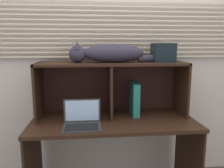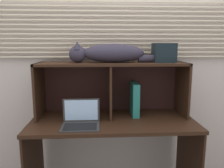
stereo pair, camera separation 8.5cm
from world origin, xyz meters
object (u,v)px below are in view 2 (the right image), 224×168
Objects in this scene: cat at (110,53)px; laptop at (81,120)px; binder_upright at (134,99)px; book_stack at (83,112)px; storage_box at (164,53)px.

cat reaches higher than laptop.
binder_upright is (0.48, 0.26, 0.11)m from laptop.
binder_upright is 1.40× the size of book_stack.
binder_upright is at bearing 0.00° from cat.
cat is at bearing -180.00° from storage_box.
book_stack is at bearing 179.74° from storage_box.
laptop is 1.00× the size of binder_upright.
book_stack is (-0.26, 0.00, -0.55)m from cat.
book_stack is at bearing 179.24° from cat.
storage_box is at bearing 0.00° from binder_upright.
laptop is 0.26m from book_stack.
storage_box is (0.26, 0.00, 0.43)m from binder_upright.
book_stack is at bearing 91.03° from laptop.
binder_upright is at bearing 28.28° from laptop.
book_stack is at bearing 179.60° from binder_upright.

